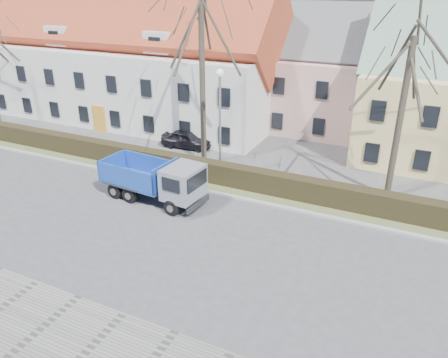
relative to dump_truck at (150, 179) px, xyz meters
The scene contains 13 objects.
ground 3.58m from the dump_truck, 47.10° to the right, with size 120.00×120.00×0.00m, color #464649.
sidewalk_near 11.25m from the dump_truck, 78.26° to the right, with size 80.00×5.00×0.08m, color gray.
curb_far 3.36m from the dump_truck, 43.37° to the left, with size 80.00×0.30×0.12m, color gray.
grass_strip 4.56m from the dump_truck, 58.74° to the left, with size 80.00×3.00×0.10m, color #515B33.
hedge 4.26m from the dump_truck, 57.33° to the left, with size 60.00×0.90×1.30m, color black.
building_white 17.63m from the dump_truck, 128.36° to the left, with size 26.80×10.80×9.50m, color silver, non-canonical shape.
building_pink 18.84m from the dump_truck, 70.32° to the left, with size 10.80×8.80×8.00m, color tan, non-canonical shape.
tree_1 7.88m from the dump_truck, 87.39° to the left, with size 9.20×9.20×12.65m, color #332D23, non-canonical shape.
tree_2 14.32m from the dump_truck, 26.24° to the left, with size 8.00×8.00×11.00m, color #332D23, non-canonical shape.
dump_truck is the anchor object (origin of this frame).
streetlight 5.52m from the dump_truck, 63.83° to the left, with size 0.54×0.54×6.91m, color gray, non-canonical shape.
cart_frame 1.97m from the dump_truck, 132.72° to the left, with size 0.79×0.45×0.72m, color silver, non-canonical shape.
parked_car_a 8.60m from the dump_truck, 105.79° to the left, with size 1.55×3.86×1.32m, color black.
Camera 1 is at (11.13, -16.03, 11.55)m, focal length 35.00 mm.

